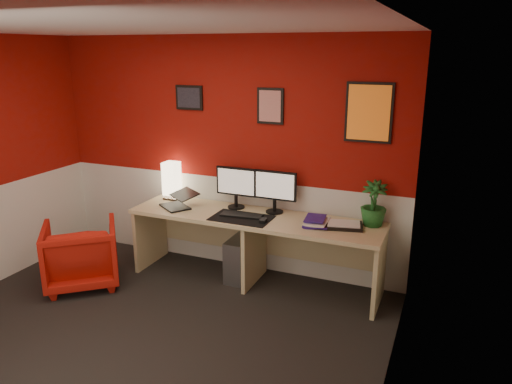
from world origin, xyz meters
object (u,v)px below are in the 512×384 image
object	(u,v)px
zen_tray	(344,226)
armchair	(81,254)
shoji_lamp	(172,181)
monitor_left	(236,181)
potted_plant	(374,204)
pc_tower	(240,258)
desk	(254,250)
monitor_right	(275,185)
laptop	(175,198)

from	to	relation	value
zen_tray	armchair	distance (m)	2.67
shoji_lamp	zen_tray	distance (m)	2.01
monitor_left	armchair	world-z (taller)	monitor_left
potted_plant	armchair	xyz separation A→B (m)	(-2.77, -0.90, -0.62)
zen_tray	pc_tower	bearing A→B (deg)	179.81
shoji_lamp	zen_tray	size ratio (longest dim) A/B	1.14
desk	armchair	xyz separation A→B (m)	(-1.63, -0.71, -0.04)
desk	armchair	bearing A→B (deg)	-156.40
pc_tower	monitor_right	bearing A→B (deg)	24.50
potted_plant	pc_tower	distance (m)	1.51
potted_plant	shoji_lamp	bearing A→B (deg)	179.63
monitor_right	zen_tray	distance (m)	0.82
laptop	zen_tray	world-z (taller)	laptop
monitor_right	zen_tray	xyz separation A→B (m)	(0.76, -0.15, -0.28)
desk	potted_plant	distance (m)	1.30
monitor_left	pc_tower	world-z (taller)	monitor_left
zen_tray	pc_tower	world-z (taller)	zen_tray
shoji_lamp	potted_plant	xyz separation A→B (m)	(2.23, -0.01, 0.02)
armchair	monitor_left	bearing A→B (deg)	174.18
monitor_right	armchair	distance (m)	2.11
monitor_left	potted_plant	world-z (taller)	monitor_left
shoji_lamp	potted_plant	distance (m)	2.23
desk	monitor_right	world-z (taller)	monitor_right
desk	shoji_lamp	world-z (taller)	shoji_lamp
potted_plant	armchair	world-z (taller)	potted_plant
shoji_lamp	zen_tray	bearing A→B (deg)	-4.80
monitor_left	zen_tray	distance (m)	1.23
zen_tray	potted_plant	size ratio (longest dim) A/B	0.81
pc_tower	shoji_lamp	bearing A→B (deg)	169.43
potted_plant	pc_tower	xyz separation A→B (m)	(-1.32, -0.15, -0.72)
monitor_right	potted_plant	size ratio (longest dim) A/B	1.34
zen_tray	pc_tower	distance (m)	1.20
zen_tray	pc_tower	xyz separation A→B (m)	(-1.08, 0.00, -0.52)
zen_tray	armchair	size ratio (longest dim) A/B	0.48
zen_tray	potted_plant	bearing A→B (deg)	32.33
monitor_left	monitor_right	distance (m)	0.43
monitor_left	armchair	size ratio (longest dim) A/B	0.80
potted_plant	pc_tower	size ratio (longest dim) A/B	0.96
desk	laptop	distance (m)	1.01
potted_plant	monitor_left	bearing A→B (deg)	-179.67
desk	laptop	size ratio (longest dim) A/B	7.88
monitor_right	pc_tower	xyz separation A→B (m)	(-0.32, -0.15, -0.80)
desk	monitor_left	size ratio (longest dim) A/B	4.48
laptop	monitor_left	distance (m)	0.68
shoji_lamp	monitor_left	bearing A→B (deg)	-1.60
pc_tower	monitor_left	bearing A→B (deg)	127.36
laptop	monitor_left	xyz separation A→B (m)	(0.60, 0.25, 0.18)
shoji_lamp	pc_tower	xyz separation A→B (m)	(0.91, -0.16, -0.70)
monitor_left	zen_tray	xyz separation A→B (m)	(1.19, -0.14, -0.28)
potted_plant	zen_tray	bearing A→B (deg)	-147.67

